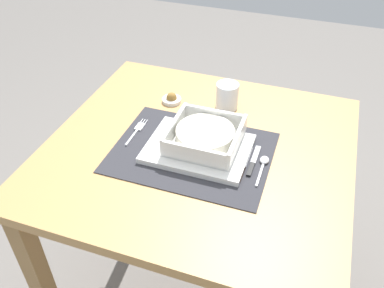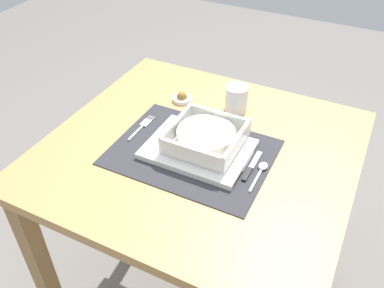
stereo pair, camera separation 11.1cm
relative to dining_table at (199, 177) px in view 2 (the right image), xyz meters
The scene contains 10 objects.
dining_table is the anchor object (origin of this frame).
placemat 0.12m from the dining_table, 105.88° to the right, with size 0.43×0.32×0.00m, color #2D2D33.
serving_plate 0.13m from the dining_table, 75.45° to the right, with size 0.28×0.21×0.02m, color white.
porridge_bowl 0.16m from the dining_table, 12.36° to the right, with size 0.19×0.19×0.05m.
fork 0.23m from the dining_table, behind, with size 0.02×0.13×0.00m.
spoon 0.22m from the dining_table, ahead, with size 0.02×0.12×0.01m.
butter_knife 0.20m from the dining_table, ahead, with size 0.01×0.13×0.01m.
bread_knife 0.19m from the dining_table, 18.39° to the right, with size 0.01×0.14×0.01m.
drinking_glass 0.27m from the dining_table, 84.51° to the left, with size 0.07×0.07×0.08m.
condiment_saucer 0.28m from the dining_table, 129.26° to the left, with size 0.06×0.06×0.03m.
Camera 2 is at (0.38, -0.80, 1.48)m, focal length 38.42 mm.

